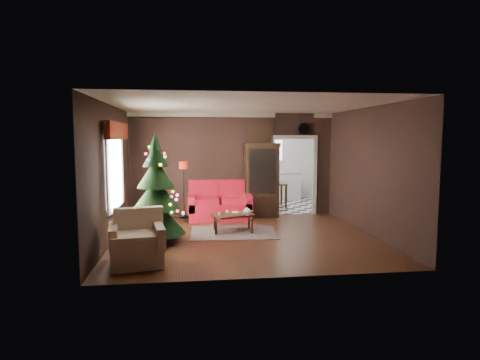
{
  "coord_description": "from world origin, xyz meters",
  "views": [
    {
      "loc": [
        -1.16,
        -8.36,
        2.13
      ],
      "look_at": [
        0.0,
        0.9,
        1.15
      ],
      "focal_mm": 30.17,
      "sensor_mm": 36.0,
      "label": 1
    }
  ],
  "objects": [
    {
      "name": "wall_front",
      "position": [
        0.0,
        -2.5,
        1.4
      ],
      "size": [
        5.5,
        0.0,
        5.5
      ],
      "primitive_type": "plane",
      "rotation": [
        -1.57,
        0.0,
        0.0
      ],
      "color": "black",
      "rests_on": "ground"
    },
    {
      "name": "kitchen_counter",
      "position": [
        1.7,
        5.2,
        0.45
      ],
      "size": [
        1.8,
        0.6,
        0.9
      ],
      "primitive_type": "cube",
      "color": "silver",
      "rests_on": "ground"
    },
    {
      "name": "curio_cabinet",
      "position": [
        0.75,
        2.27,
        0.95
      ],
      "size": [
        0.9,
        0.45,
        1.9
      ],
      "primitive_type": null,
      "color": "black",
      "rests_on": "ground"
    },
    {
      "name": "book",
      "position": [
        -0.19,
        0.79,
        0.5
      ],
      "size": [
        0.14,
        0.02,
        0.19
      ],
      "primitive_type": "imported",
      "rotation": [
        0.0,
        0.0,
        0.05
      ],
      "color": "tan",
      "rests_on": "coffee_table"
    },
    {
      "name": "christmas_tree",
      "position": [
        -1.84,
        -0.11,
        1.05
      ],
      "size": [
        1.19,
        1.19,
        2.23
      ],
      "primitive_type": null,
      "rotation": [
        0.0,
        0.0,
        -0.02
      ],
      "color": "black",
      "rests_on": "ground"
    },
    {
      "name": "floor_lamp",
      "position": [
        -1.32,
        1.81,
        0.83
      ],
      "size": [
        0.26,
        0.26,
        1.43
      ],
      "primitive_type": null,
      "rotation": [
        0.0,
        0.0,
        -0.1
      ],
      "color": "black",
      "rests_on": "ground"
    },
    {
      "name": "cup_a",
      "position": [
        -0.32,
        0.79,
        0.43
      ],
      "size": [
        0.08,
        0.08,
        0.05
      ],
      "primitive_type": "cylinder",
      "rotation": [
        0.0,
        0.0,
        0.42
      ],
      "color": "beige",
      "rests_on": "coffee_table"
    },
    {
      "name": "kitchen_table",
      "position": [
        1.4,
        3.7,
        0.38
      ],
      "size": [
        0.7,
        0.7,
        0.75
      ],
      "primitive_type": null,
      "color": "brown",
      "rests_on": "ground"
    },
    {
      "name": "doorway",
      "position": [
        1.7,
        2.5,
        1.05
      ],
      "size": [
        1.1,
        0.1,
        2.1
      ],
      "primitive_type": null,
      "color": "beige",
      "rests_on": "ground"
    },
    {
      "name": "loveseat",
      "position": [
        -0.4,
        2.05,
        0.5
      ],
      "size": [
        1.7,
        0.9,
        1.0
      ],
      "primitive_type": null,
      "color": "maroon",
      "rests_on": "ground"
    },
    {
      "name": "floor",
      "position": [
        0.0,
        0.0,
        0.0
      ],
      "size": [
        5.5,
        5.5,
        0.0
      ],
      "primitive_type": "plane",
      "color": "black",
      "rests_on": "ground"
    },
    {
      "name": "left_window",
      "position": [
        -2.71,
        0.2,
        1.45
      ],
      "size": [
        0.05,
        1.6,
        1.4
      ],
      "primitive_type": "cube",
      "color": "white",
      "rests_on": "wall_left"
    },
    {
      "name": "wall_left",
      "position": [
        -2.75,
        0.0,
        1.4
      ],
      "size": [
        0.0,
        5.5,
        5.5
      ],
      "primitive_type": "plane",
      "rotation": [
        1.57,
        0.0,
        1.57
      ],
      "color": "black",
      "rests_on": "ground"
    },
    {
      "name": "kitchen_window",
      "position": [
        1.7,
        5.45,
        1.7
      ],
      "size": [
        0.7,
        0.06,
        0.7
      ],
      "primitive_type": "cube",
      "color": "white",
      "rests_on": "ground"
    },
    {
      "name": "wall_clock",
      "position": [
        1.95,
        2.45,
        2.38
      ],
      "size": [
        0.32,
        0.32,
        0.06
      ],
      "primitive_type": "cylinder",
      "color": "white",
      "rests_on": "wall_back"
    },
    {
      "name": "kitchen_floor",
      "position": [
        1.7,
        4.0,
        0.0
      ],
      "size": [
        3.0,
        3.0,
        0.0
      ],
      "primitive_type": "plane",
      "color": "white",
      "rests_on": "ground"
    },
    {
      "name": "wall_right",
      "position": [
        2.75,
        0.0,
        1.4
      ],
      "size": [
        0.0,
        5.5,
        5.5
      ],
      "primitive_type": "plane",
      "rotation": [
        1.57,
        0.0,
        -1.57
      ],
      "color": "black",
      "rests_on": "ground"
    },
    {
      "name": "armchair",
      "position": [
        -2.07,
        -1.57,
        0.46
      ],
      "size": [
        1.03,
        1.03,
        0.91
      ],
      "primitive_type": null,
      "rotation": [
        0.0,
        0.0,
        0.17
      ],
      "color": "beige",
      "rests_on": "ground"
    },
    {
      "name": "painting",
      "position": [
        0.75,
        2.46,
        2.25
      ],
      "size": [
        0.62,
        0.05,
        0.52
      ],
      "primitive_type": "cube",
      "color": "#AC6C3E",
      "rests_on": "wall_back"
    },
    {
      "name": "teapot",
      "position": [
        0.09,
        0.38,
        0.49
      ],
      "size": [
        0.23,
        0.23,
        0.18
      ],
      "primitive_type": null,
      "rotation": [
        0.0,
        0.0,
        -0.22
      ],
      "color": "beige",
      "rests_on": "coffee_table"
    },
    {
      "name": "rug",
      "position": [
        -0.2,
        0.48,
        0.01
      ],
      "size": [
        1.98,
        1.49,
        0.01
      ],
      "primitive_type": "cube",
      "rotation": [
        0.0,
        0.0,
        -0.05
      ],
      "color": "#46343F",
      "rests_on": "ground"
    },
    {
      "name": "coffee_table",
      "position": [
        -0.2,
        0.58,
        0.21
      ],
      "size": [
        1.01,
        0.81,
        0.39
      ],
      "primitive_type": null,
      "rotation": [
        0.0,
        0.0,
        0.38
      ],
      "color": "#352315",
      "rests_on": "rug"
    },
    {
      "name": "valance",
      "position": [
        -2.63,
        0.2,
        2.27
      ],
      "size": [
        0.12,
        2.1,
        0.35
      ],
      "primitive_type": "cube",
      "color": "maroon",
      "rests_on": "wall_left"
    },
    {
      "name": "wall_back",
      "position": [
        0.0,
        2.5,
        1.4
      ],
      "size": [
        5.5,
        0.0,
        5.5
      ],
      "primitive_type": "plane",
      "rotation": [
        1.57,
        0.0,
        0.0
      ],
      "color": "black",
      "rests_on": "ground"
    },
    {
      "name": "ceiling",
      "position": [
        0.0,
        0.0,
        2.8
      ],
      "size": [
        5.5,
        5.5,
        0.0
      ],
      "primitive_type": "plane",
      "rotation": [
        3.14,
        0.0,
        0.0
      ],
      "color": "white",
      "rests_on": "ground"
    },
    {
      "name": "cup_b",
      "position": [
        -0.52,
        0.55,
        0.43
      ],
      "size": [
        0.08,
        0.08,
        0.05
      ],
      "primitive_type": "cylinder",
      "rotation": [
        0.0,
        0.0,
        -0.25
      ],
      "color": "white",
      "rests_on": "coffee_table"
    }
  ]
}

